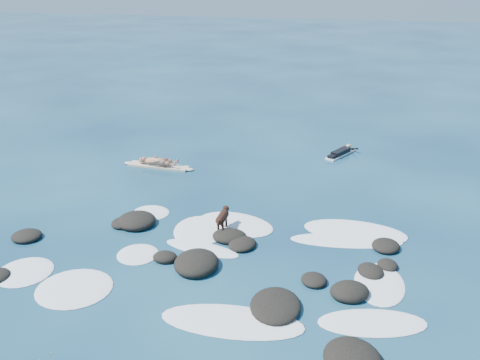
# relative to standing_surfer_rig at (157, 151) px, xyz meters

# --- Properties ---
(ground) EXTENTS (160.00, 160.00, 0.00)m
(ground) POSITION_rel_standing_surfer_rig_xyz_m (4.07, -6.85, -0.78)
(ground) COLOR #0A2642
(ground) RESTS_ON ground
(reef_rocks) EXTENTS (13.16, 7.64, 0.56)m
(reef_rocks) POSITION_rel_standing_surfer_rig_xyz_m (5.51, -8.06, -0.67)
(reef_rocks) COLOR black
(reef_rocks) RESTS_ON ground
(breaking_foam) EXTENTS (13.00, 7.79, 0.12)m
(breaking_foam) POSITION_rel_standing_surfer_rig_xyz_m (5.58, -7.23, -0.77)
(breaking_foam) COLOR white
(breaking_foam) RESTS_ON ground
(standing_surfer_rig) EXTENTS (3.50, 0.76, 1.99)m
(standing_surfer_rig) POSITION_rel_standing_surfer_rig_xyz_m (0.00, 0.00, 0.00)
(standing_surfer_rig) COLOR beige
(standing_surfer_rig) RESTS_ON ground
(paddling_surfer_rig) EXTENTS (1.55, 2.21, 0.40)m
(paddling_surfer_rig) POSITION_rel_standing_surfer_rig_xyz_m (8.20, 3.62, -0.65)
(paddling_surfer_rig) COLOR white
(paddling_surfer_rig) RESTS_ON ground
(dog) EXTENTS (0.34, 1.28, 0.81)m
(dog) POSITION_rel_standing_surfer_rig_xyz_m (4.54, -5.47, -0.25)
(dog) COLOR black
(dog) RESTS_ON ground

